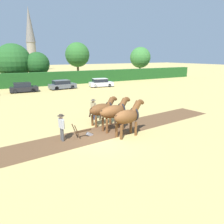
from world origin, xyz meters
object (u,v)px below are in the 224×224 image
(tree_center, at_px, (13,61))
(draft_horse_lead_right, at_px, (114,111))
(farmer_beside_team, at_px, (93,107))
(tree_center_right, at_px, (37,64))
(tree_right, at_px, (77,55))
(farmer_at_plow, at_px, (61,125))
(church_spire, at_px, (30,38))
(parked_car_center, at_px, (101,83))
(plow, at_px, (85,132))
(draft_horse_trail_left, at_px, (102,109))
(tree_far_right, at_px, (140,58))
(draft_horse_lead_left, at_px, (128,116))
(parked_car_left, at_px, (23,88))
(parked_car_center_left, at_px, (62,85))

(tree_center, xyz_separation_m, draft_horse_lead_right, (2.97, -32.01, -2.91))
(draft_horse_lead_right, bearing_deg, farmer_beside_team, 86.93)
(tree_center_right, distance_m, farmer_beside_team, 27.56)
(farmer_beside_team, bearing_deg, tree_right, 59.86)
(farmer_at_plow, bearing_deg, draft_horse_lead_right, -3.50)
(church_spire, xyz_separation_m, parked_car_center, (1.96, -50.54, -10.75))
(tree_center_right, bearing_deg, plow, -96.50)
(tree_center_right, distance_m, farmer_at_plow, 31.35)
(tree_center, distance_m, draft_horse_trail_left, 30.75)
(draft_horse_trail_left, xyz_separation_m, farmer_beside_team, (0.01, 1.71, -0.21))
(tree_far_right, xyz_separation_m, draft_horse_lead_left, (-26.46, -33.79, -3.46))
(tree_far_right, xyz_separation_m, church_spire, (-18.96, 39.28, 6.60))
(parked_car_center, bearing_deg, church_spire, 102.19)
(tree_center_right, height_order, parked_car_center, tree_center_right)
(draft_horse_trail_left, bearing_deg, church_spire, 77.87)
(draft_horse_lead_left, bearing_deg, farmer_beside_team, 88.01)
(plow, height_order, parked_car_center, parked_car_center)
(tree_center, bearing_deg, tree_center_right, -18.65)
(church_spire, relative_size, plow, 14.73)
(tree_center_right, height_order, farmer_beside_team, tree_center_right)
(farmer_beside_team, bearing_deg, church_spire, 72.39)
(draft_horse_lead_right, bearing_deg, tree_center_right, 82.26)
(plow, height_order, parked_car_left, parked_car_left)
(tree_center_right, relative_size, parked_car_center_left, 1.37)
(draft_horse_lead_left, xyz_separation_m, parked_car_center, (9.46, 22.53, -0.69))
(tree_center_right, bearing_deg, tree_far_right, 3.57)
(farmer_beside_team, height_order, parked_car_center_left, farmer_beside_team)
(tree_far_right, xyz_separation_m, farmer_beside_team, (-26.77, -28.99, -3.80))
(parked_car_center, bearing_deg, tree_right, 97.38)
(tree_right, bearing_deg, plow, -110.72)
(plow, distance_m, parked_car_center_left, 22.78)
(plow, bearing_deg, parked_car_center, 54.60)
(farmer_at_plow, bearing_deg, tree_center_right, 74.82)
(tree_right, relative_size, plow, 5.50)
(draft_horse_trail_left, xyz_separation_m, parked_car_center, (9.78, 19.44, -0.56))
(parked_car_center_left, height_order, parked_car_center, parked_car_center)
(tree_right, relative_size, parked_car_left, 2.00)
(parked_car_left, bearing_deg, tree_center_right, 68.41)
(farmer_at_plow, bearing_deg, draft_horse_trail_left, 18.11)
(church_spire, relative_size, draft_horse_lead_right, 7.64)
(draft_horse_lead_right, xyz_separation_m, plow, (-2.46, -0.25, -1.11))
(farmer_at_plow, bearing_deg, tree_right, 61.10)
(draft_horse_lead_left, xyz_separation_m, plow, (-2.62, 1.30, -1.09))
(tree_far_right, bearing_deg, parked_car_center_left, -156.35)
(tree_right, bearing_deg, tree_center_right, -164.67)
(draft_horse_lead_left, xyz_separation_m, farmer_beside_team, (-0.32, 4.80, -0.34))
(draft_horse_lead_left, bearing_deg, tree_center, 89.58)
(tree_center_right, height_order, plow, tree_center_right)
(church_spire, relative_size, draft_horse_lead_left, 8.10)
(tree_center_right, relative_size, farmer_at_plow, 3.39)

